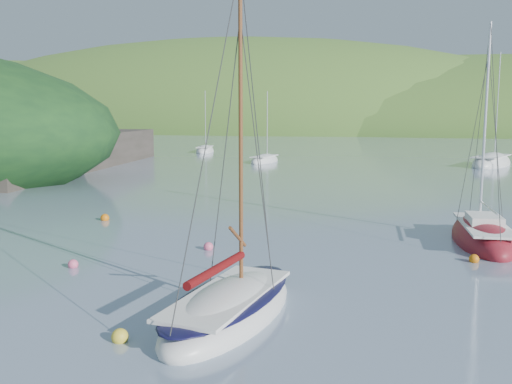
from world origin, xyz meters
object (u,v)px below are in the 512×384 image
(distant_sloop_a, at_px, (265,161))
(distant_sloop_b, at_px, (491,164))
(distant_sloop_c, at_px, (205,151))
(sloop_red, at_px, (483,238))
(daysailer_white, at_px, (230,309))

(distant_sloop_a, relative_size, distant_sloop_b, 0.67)
(distant_sloop_c, bearing_deg, sloop_red, -68.96)
(distant_sloop_a, relative_size, distant_sloop_c, 0.93)
(sloop_red, distance_m, distant_sloop_b, 39.05)
(distant_sloop_c, bearing_deg, distant_sloop_a, -59.03)
(sloop_red, bearing_deg, distant_sloop_a, 113.77)
(daysailer_white, relative_size, distant_sloop_a, 1.21)
(daysailer_white, bearing_deg, distant_sloop_b, 82.21)
(daysailer_white, relative_size, distant_sloop_b, 0.81)
(distant_sloop_a, bearing_deg, distant_sloop_b, 13.28)
(daysailer_white, bearing_deg, distant_sloop_a, 110.08)
(distant_sloop_b, bearing_deg, distant_sloop_a, -153.25)
(distant_sloop_b, relative_size, distant_sloop_c, 1.38)
(sloop_red, distance_m, distant_sloop_a, 41.24)
(daysailer_white, xyz_separation_m, sloop_red, (7.58, 12.19, -0.03))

